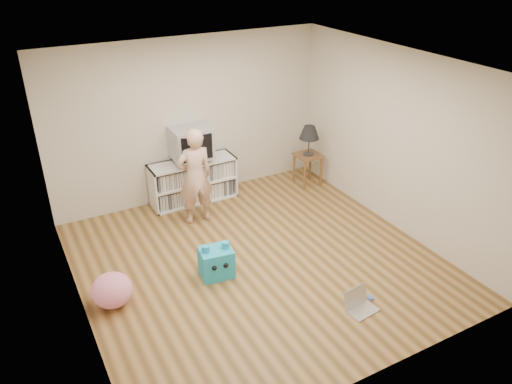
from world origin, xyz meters
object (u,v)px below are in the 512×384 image
object	(u,v)px
dvd_deck	(192,159)
plush_blue	(216,262)
plush_pink	(112,290)
media_unit	(193,181)
person	(195,177)
crt_tv	(191,143)
table_lamp	(309,133)
side_table	(308,162)
laptop	(359,303)

from	to	relation	value
dvd_deck	plush_blue	bearing A→B (deg)	-104.35
dvd_deck	plush_pink	size ratio (longest dim) A/B	0.94
media_unit	person	xyz separation A→B (m)	(-0.21, -0.66, 0.40)
crt_tv	dvd_deck	bearing A→B (deg)	90.00
crt_tv	plush_pink	xyz separation A→B (m)	(-1.83, -1.97, -0.82)
table_lamp	person	bearing A→B (deg)	-172.96
side_table	plush_pink	size ratio (longest dim) A/B	1.15
media_unit	person	distance (m)	0.79
side_table	dvd_deck	bearing A→B (deg)	169.42
table_lamp	plush_blue	distance (m)	3.09
dvd_deck	side_table	bearing A→B (deg)	-10.58
table_lamp	plush_pink	world-z (taller)	table_lamp
table_lamp	person	size ratio (longest dim) A/B	0.35
plush_pink	plush_blue	bearing A→B (deg)	-2.92
side_table	table_lamp	size ratio (longest dim) A/B	1.07
side_table	plush_blue	size ratio (longest dim) A/B	1.16
crt_tv	table_lamp	bearing A→B (deg)	-10.49
table_lamp	plush_blue	xyz separation A→B (m)	(-2.50, -1.67, -0.74)
dvd_deck	person	xyz separation A→B (m)	(-0.21, -0.64, 0.01)
table_lamp	media_unit	bearing A→B (deg)	168.98
crt_tv	laptop	distance (m)	3.61
person	table_lamp	bearing A→B (deg)	-171.20
media_unit	person	size ratio (longest dim) A/B	0.94
dvd_deck	plush_blue	xyz separation A→B (m)	(-0.52, -2.04, -0.53)
crt_tv	plush_blue	size ratio (longest dim) A/B	1.27
media_unit	crt_tv	xyz separation A→B (m)	(-0.00, -0.02, 0.67)
plush_pink	table_lamp	bearing A→B (deg)	22.75
side_table	media_unit	bearing A→B (deg)	168.98
laptop	plush_pink	world-z (taller)	plush_pink
media_unit	person	bearing A→B (deg)	-107.49
side_table	plush_blue	bearing A→B (deg)	-146.34
person	media_unit	bearing A→B (deg)	-105.72
dvd_deck	table_lamp	bearing A→B (deg)	-10.58
media_unit	dvd_deck	size ratio (longest dim) A/B	3.11
side_table	person	size ratio (longest dim) A/B	0.37
table_lamp	person	xyz separation A→B (m)	(-2.19, -0.27, -0.20)
media_unit	dvd_deck	world-z (taller)	dvd_deck
media_unit	plush_blue	size ratio (longest dim) A/B	2.95
media_unit	laptop	size ratio (longest dim) A/B	3.61
plush_blue	plush_pink	bearing A→B (deg)	-175.56
media_unit	side_table	distance (m)	2.02
person	laptop	bearing A→B (deg)	109.36
crt_tv	plush_pink	distance (m)	2.81
side_table	table_lamp	bearing A→B (deg)	180.00
media_unit	plush_pink	bearing A→B (deg)	-132.71
media_unit	side_table	world-z (taller)	media_unit
person	plush_blue	distance (m)	1.53
plush_blue	plush_pink	distance (m)	1.31
plush_blue	media_unit	bearing A→B (deg)	83.12
plush_blue	person	bearing A→B (deg)	84.68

